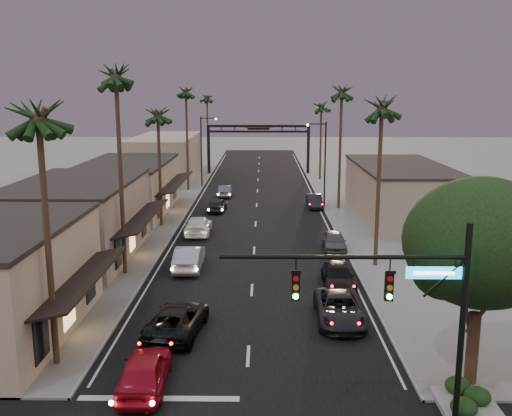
{
  "coord_description": "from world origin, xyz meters",
  "views": [
    {
      "loc": [
        0.66,
        -14.62,
        12.11
      ],
      "look_at": [
        0.1,
        32.24,
        2.5
      ],
      "focal_mm": 40.0,
      "sensor_mm": 36.0,
      "label": 1
    }
  ],
  "objects_px": {
    "corner_tree": "(483,248)",
    "palm_rb": "(342,88)",
    "palm_lc": "(158,110)",
    "streetlight_left": "(203,146)",
    "oncoming_red": "(145,371)",
    "traffic_signal": "(408,300)",
    "oncoming_silver": "(189,258)",
    "arch": "(258,137)",
    "palm_ld": "(186,89)",
    "streetlight_right": "(323,157)",
    "palm_la": "(38,108)",
    "curbside_black": "(338,276)",
    "palm_lb": "(116,71)",
    "palm_far": "(207,96)",
    "oncoming_pickup": "(177,320)",
    "palm_ra": "(382,102)",
    "palm_rc": "(321,104)",
    "curbside_near": "(339,309)"
  },
  "relations": [
    {
      "from": "palm_ld",
      "to": "oncoming_silver",
      "type": "relative_size",
      "value": 2.83
    },
    {
      "from": "streetlight_left",
      "to": "oncoming_red",
      "type": "bearing_deg",
      "value": -86.95
    },
    {
      "from": "palm_rb",
      "to": "curbside_near",
      "type": "relative_size",
      "value": 2.66
    },
    {
      "from": "oncoming_red",
      "to": "palm_lc",
      "type": "bearing_deg",
      "value": -83.12
    },
    {
      "from": "palm_ld",
      "to": "curbside_black",
      "type": "distance_m",
      "value": 39.81
    },
    {
      "from": "streetlight_right",
      "to": "oncoming_pickup",
      "type": "bearing_deg",
      "value": -108.06
    },
    {
      "from": "corner_tree",
      "to": "palm_lc",
      "type": "xyz_separation_m",
      "value": [
        -18.08,
        28.55,
        4.49
      ]
    },
    {
      "from": "curbside_near",
      "to": "streetlight_right",
      "type": "bearing_deg",
      "value": 86.45
    },
    {
      "from": "palm_ld",
      "to": "curbside_near",
      "type": "distance_m",
      "value": 44.56
    },
    {
      "from": "palm_far",
      "to": "oncoming_pickup",
      "type": "distance_m",
      "value": 66.53
    },
    {
      "from": "corner_tree",
      "to": "palm_far",
      "type": "relative_size",
      "value": 0.67
    },
    {
      "from": "palm_far",
      "to": "oncoming_silver",
      "type": "relative_size",
      "value": 2.63
    },
    {
      "from": "arch",
      "to": "streetlight_right",
      "type": "height_order",
      "value": "streetlight_right"
    },
    {
      "from": "palm_lc",
      "to": "palm_ra",
      "type": "xyz_separation_m",
      "value": [
        17.2,
        -12.0,
        0.97
      ]
    },
    {
      "from": "corner_tree",
      "to": "curbside_black",
      "type": "xyz_separation_m",
      "value": [
        -4.05,
        12.18,
        -5.27
      ]
    },
    {
      "from": "arch",
      "to": "palm_ld",
      "type": "bearing_deg",
      "value": -119.83
    },
    {
      "from": "palm_lc",
      "to": "oncoming_pickup",
      "type": "height_order",
      "value": "palm_lc"
    },
    {
      "from": "streetlight_left",
      "to": "palm_la",
      "type": "bearing_deg",
      "value": -91.96
    },
    {
      "from": "palm_la",
      "to": "palm_rc",
      "type": "distance_m",
      "value": 57.63
    },
    {
      "from": "oncoming_red",
      "to": "palm_la",
      "type": "bearing_deg",
      "value": -26.2
    },
    {
      "from": "traffic_signal",
      "to": "palm_lb",
      "type": "bearing_deg",
      "value": 128.44
    },
    {
      "from": "streetlight_left",
      "to": "oncoming_silver",
      "type": "relative_size",
      "value": 1.79
    },
    {
      "from": "curbside_black",
      "to": "streetlight_left",
      "type": "bearing_deg",
      "value": 109.77
    },
    {
      "from": "palm_lb",
      "to": "oncoming_silver",
      "type": "distance_m",
      "value": 13.29
    },
    {
      "from": "arch",
      "to": "palm_ld",
      "type": "xyz_separation_m",
      "value": [
        -8.6,
        -15.0,
        6.88
      ]
    },
    {
      "from": "palm_lc",
      "to": "palm_far",
      "type": "distance_m",
      "value": 42.01
    },
    {
      "from": "palm_rc",
      "to": "oncoming_pickup",
      "type": "relative_size",
      "value": 2.27
    },
    {
      "from": "streetlight_right",
      "to": "palm_la",
      "type": "distance_m",
      "value": 39.68
    },
    {
      "from": "palm_ld",
      "to": "curbside_near",
      "type": "bearing_deg",
      "value": -71.88
    },
    {
      "from": "corner_tree",
      "to": "palm_far",
      "type": "xyz_separation_m",
      "value": [
        -17.78,
        70.55,
        5.46
      ]
    },
    {
      "from": "arch",
      "to": "palm_rb",
      "type": "relative_size",
      "value": 1.07
    },
    {
      "from": "palm_la",
      "to": "oncoming_silver",
      "type": "bearing_deg",
      "value": 73.72
    },
    {
      "from": "streetlight_right",
      "to": "palm_rb",
      "type": "xyz_separation_m",
      "value": [
        1.68,
        -1.0,
        7.09
      ]
    },
    {
      "from": "corner_tree",
      "to": "palm_lc",
      "type": "height_order",
      "value": "palm_lc"
    },
    {
      "from": "palm_lc",
      "to": "palm_rb",
      "type": "xyz_separation_m",
      "value": [
        17.2,
        8.0,
        1.95
      ]
    },
    {
      "from": "palm_la",
      "to": "palm_ra",
      "type": "relative_size",
      "value": 1.0
    },
    {
      "from": "streetlight_left",
      "to": "palm_far",
      "type": "height_order",
      "value": "palm_far"
    },
    {
      "from": "traffic_signal",
      "to": "oncoming_silver",
      "type": "bearing_deg",
      "value": 117.75
    },
    {
      "from": "palm_ld",
      "to": "oncoming_pickup",
      "type": "relative_size",
      "value": 2.64
    },
    {
      "from": "traffic_signal",
      "to": "palm_lc",
      "type": "bearing_deg",
      "value": 114.06
    },
    {
      "from": "palm_ld",
      "to": "palm_far",
      "type": "bearing_deg",
      "value": 89.25
    },
    {
      "from": "corner_tree",
      "to": "palm_rc",
      "type": "xyz_separation_m",
      "value": [
        -0.88,
        56.55,
        4.49
      ]
    },
    {
      "from": "corner_tree",
      "to": "palm_rb",
      "type": "xyz_separation_m",
      "value": [
        -0.88,
        36.55,
        6.44
      ]
    },
    {
      "from": "streetlight_right",
      "to": "palm_rc",
      "type": "bearing_deg",
      "value": 84.95
    },
    {
      "from": "palm_ra",
      "to": "palm_far",
      "type": "relative_size",
      "value": 1.0
    },
    {
      "from": "palm_rb",
      "to": "oncoming_silver",
      "type": "bearing_deg",
      "value": -122.14
    },
    {
      "from": "palm_ra",
      "to": "curbside_near",
      "type": "bearing_deg",
      "value": -111.19
    },
    {
      "from": "traffic_signal",
      "to": "arch",
      "type": "relative_size",
      "value": 0.56
    },
    {
      "from": "curbside_black",
      "to": "palm_la",
      "type": "bearing_deg",
      "value": -140.91
    },
    {
      "from": "oncoming_pickup",
      "to": "palm_rb",
      "type": "bearing_deg",
      "value": -104.31
    }
  ]
}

